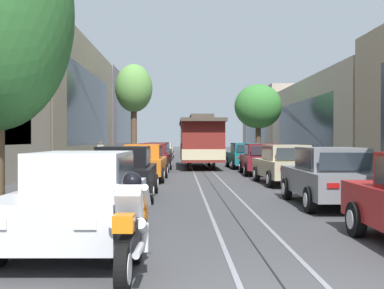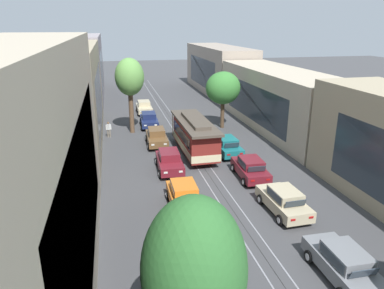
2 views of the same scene
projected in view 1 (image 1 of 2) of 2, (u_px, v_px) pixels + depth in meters
ground_plane at (199, 166)px, 32.33m from camera, size 173.41×173.41×0.00m
trolley_track_rails at (197, 163)px, 37.26m from camera, size 1.14×77.36×0.01m
building_facade_left at (56, 98)px, 36.00m from camera, size 5.25×69.06×10.53m
building_facade_right at (333, 118)px, 38.59m from camera, size 5.94×69.06×7.54m
parked_car_white_near_left at (81, 198)px, 8.17m from camera, size 2.07×4.39×1.58m
parked_car_black_second_left at (124, 172)px, 14.70m from camera, size 2.00×4.36×1.58m
parked_car_orange_mid_left at (144, 162)px, 21.06m from camera, size 2.07×4.39×1.58m
parked_car_maroon_fourth_left at (153, 157)px, 27.28m from camera, size 2.10×4.40×1.58m
parked_car_brown_fifth_left at (156, 154)px, 33.84m from camera, size 2.09×4.40×1.58m
parked_car_navy_sixth_left at (160, 151)px, 40.49m from camera, size 2.10×4.40×1.58m
parked_car_beige_far_left at (164, 150)px, 47.12m from camera, size 2.00×4.36×1.58m
parked_car_grey_second_right at (330, 176)px, 13.04m from camera, size 2.03×4.37×1.58m
parked_car_beige_mid_right at (285, 164)px, 19.22m from camera, size 2.10×4.40×1.58m
parked_car_maroon_fourth_right at (261, 159)px, 24.59m from camera, size 2.12×4.41×1.58m
parked_car_teal_fifth_right at (244, 155)px, 29.98m from camera, size 2.09×4.40×1.58m
street_tree_kerb_left_second at (134, 89)px, 38.48m from camera, size 2.97×3.11×7.81m
street_tree_kerb_right_second at (258, 107)px, 38.47m from camera, size 3.80×3.25×6.21m
cable_car_trolley at (200, 142)px, 30.48m from camera, size 2.67×9.15×3.28m
motorcycle_with_rider at (131, 228)px, 6.25m from camera, size 0.56×1.99×1.37m
pedestrian_on_right_pavement at (101, 151)px, 37.22m from camera, size 0.55×0.42×1.62m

